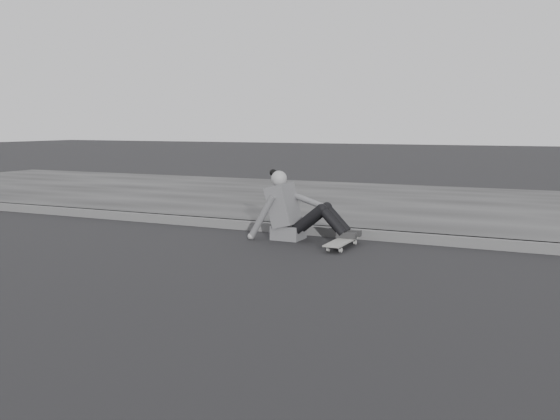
{
  "coord_description": "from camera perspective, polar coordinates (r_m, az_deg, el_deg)",
  "views": [
    {
      "loc": [
        2.23,
        -4.91,
        1.44
      ],
      "look_at": [
        -0.61,
        1.26,
        0.5
      ],
      "focal_mm": 40.0,
      "sensor_mm": 36.0,
      "label": 1
    }
  ],
  "objects": [
    {
      "name": "ground",
      "position": [
        5.58,
        0.3,
        -7.06
      ],
      "size": [
        80.0,
        80.0,
        0.0
      ],
      "primitive_type": "plane",
      "color": "black",
      "rests_on": "ground"
    },
    {
      "name": "seated_woman",
      "position": [
        7.78,
        1.2,
        -0.1
      ],
      "size": [
        1.38,
        0.46,
        0.88
      ],
      "color": "#535355",
      "rests_on": "ground"
    },
    {
      "name": "sidewalk",
      "position": [
        10.83,
        12.68,
        0.36
      ],
      "size": [
        24.0,
        6.0,
        0.12
      ],
      "primitive_type": "cube",
      "color": "#363636",
      "rests_on": "ground"
    },
    {
      "name": "curb",
      "position": [
        7.93,
        8.06,
        -2.22
      ],
      "size": [
        24.0,
        0.16,
        0.12
      ],
      "primitive_type": "cube",
      "color": "#515151",
      "rests_on": "ground"
    },
    {
      "name": "skateboard",
      "position": [
        7.33,
        5.69,
        -2.92
      ],
      "size": [
        0.2,
        0.78,
        0.09
      ],
      "color": "#A2A29C",
      "rests_on": "ground"
    }
  ]
}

